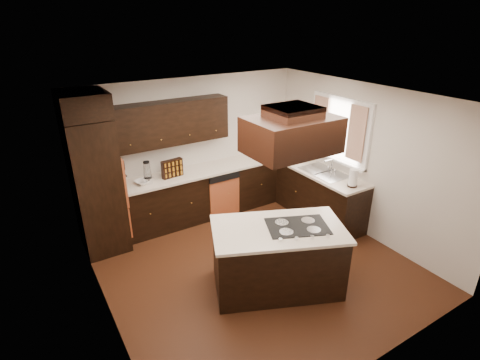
{
  "coord_description": "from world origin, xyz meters",
  "views": [
    {
      "loc": [
        -2.63,
        -3.82,
        3.44
      ],
      "look_at": [
        0.1,
        0.6,
        1.15
      ],
      "focal_mm": 28.0,
      "sensor_mm": 36.0,
      "label": 1
    }
  ],
  "objects_px": {
    "oven_column": "(97,187)",
    "island": "(277,259)",
    "range_hood": "(292,135)",
    "spice_rack": "(172,168)"
  },
  "relations": [
    {
      "from": "range_hood",
      "to": "spice_rack",
      "type": "distance_m",
      "value": 2.63
    },
    {
      "from": "oven_column",
      "to": "island",
      "type": "height_order",
      "value": "oven_column"
    },
    {
      "from": "spice_rack",
      "to": "oven_column",
      "type": "bearing_deg",
      "value": 175.42
    },
    {
      "from": "oven_column",
      "to": "island",
      "type": "bearing_deg",
      "value": -51.72
    },
    {
      "from": "oven_column",
      "to": "range_hood",
      "type": "height_order",
      "value": "range_hood"
    },
    {
      "from": "island",
      "to": "spice_rack",
      "type": "bearing_deg",
      "value": 126.19
    },
    {
      "from": "oven_column",
      "to": "spice_rack",
      "type": "distance_m",
      "value": 1.25
    },
    {
      "from": "range_hood",
      "to": "island",
      "type": "bearing_deg",
      "value": 170.08
    },
    {
      "from": "oven_column",
      "to": "range_hood",
      "type": "distance_m",
      "value": 3.13
    },
    {
      "from": "oven_column",
      "to": "spice_rack",
      "type": "relative_size",
      "value": 5.73
    }
  ]
}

